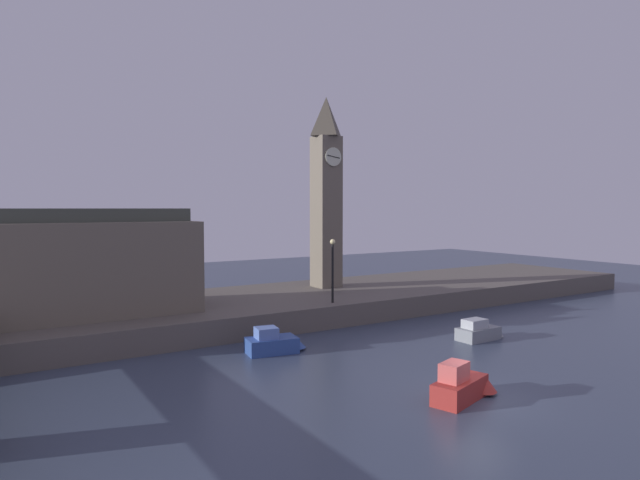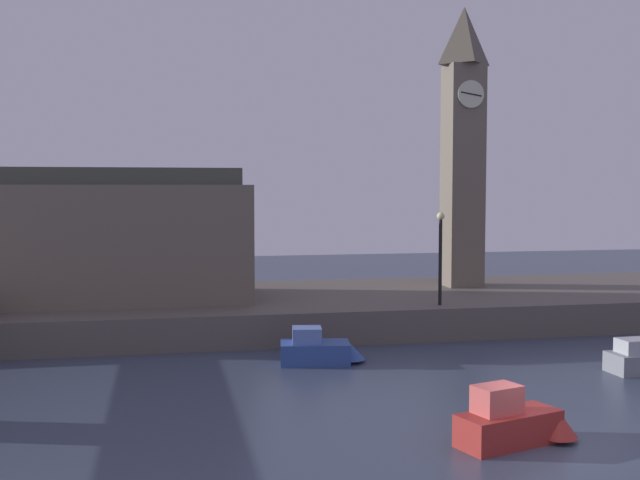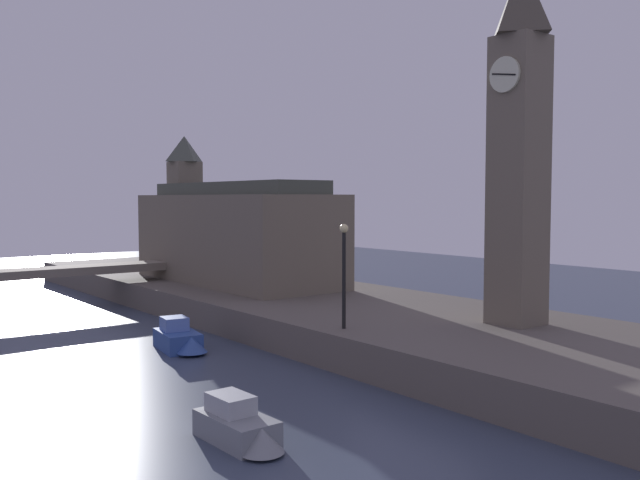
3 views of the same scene
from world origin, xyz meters
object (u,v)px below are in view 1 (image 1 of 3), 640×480
(boat_tour_blue, at_px, (276,343))
(boat_dinghy_red, at_px, (463,386))
(clock_tower, at_px, (326,189))
(parliament_hall, at_px, (45,264))
(boat_cruiser_grey, at_px, (481,331))
(streetlamp, at_px, (333,264))

(boat_tour_blue, xyz_separation_m, boat_dinghy_red, (3.15, -10.60, 0.06))
(boat_dinghy_red, bearing_deg, clock_tower, 71.88)
(parliament_hall, bearing_deg, boat_cruiser_grey, -29.95)
(streetlamp, relative_size, boat_tour_blue, 1.20)
(clock_tower, distance_m, streetlamp, 9.10)
(parliament_hall, height_order, boat_dinghy_red, parliament_hall)
(clock_tower, xyz_separation_m, boat_dinghy_red, (-6.97, -21.28, -8.79))
(clock_tower, height_order, boat_tour_blue, clock_tower)
(parliament_hall, relative_size, boat_tour_blue, 4.49)
(streetlamp, height_order, boat_cruiser_grey, streetlamp)
(parliament_hall, distance_m, streetlamp, 17.49)
(clock_tower, relative_size, boat_dinghy_red, 4.14)
(streetlamp, bearing_deg, clock_tower, 60.60)
(boat_tour_blue, bearing_deg, boat_cruiser_grey, -18.53)
(clock_tower, xyz_separation_m, boat_cruiser_grey, (1.66, -14.63, -8.89))
(streetlamp, relative_size, boat_dinghy_red, 1.17)
(boat_cruiser_grey, relative_size, boat_dinghy_red, 0.89)
(streetlamp, bearing_deg, boat_cruiser_grey, -56.80)
(parliament_hall, relative_size, boat_dinghy_red, 4.38)
(parliament_hall, bearing_deg, boat_dinghy_red, -55.11)
(boat_cruiser_grey, bearing_deg, boat_tour_blue, 161.47)
(boat_cruiser_grey, bearing_deg, streetlamp, 123.20)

